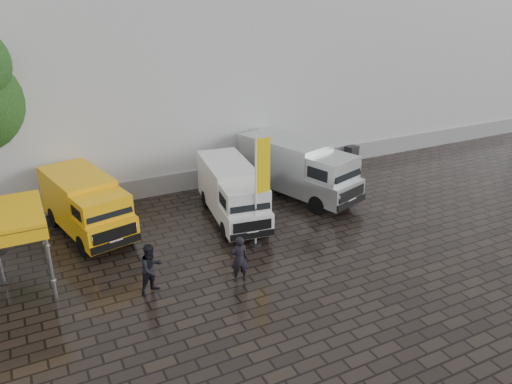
# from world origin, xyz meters

# --- Properties ---
(ground) EXTENTS (120.00, 120.00, 0.00)m
(ground) POSITION_xyz_m (0.00, 0.00, 0.00)
(ground) COLOR black
(ground) RESTS_ON ground
(exhibition_hall) EXTENTS (44.00, 16.00, 12.00)m
(exhibition_hall) POSITION_xyz_m (2.00, 16.00, 6.00)
(exhibition_hall) COLOR silver
(exhibition_hall) RESTS_ON ground
(hall_plinth) EXTENTS (44.00, 0.15, 1.00)m
(hall_plinth) POSITION_xyz_m (2.00, 7.95, 0.50)
(hall_plinth) COLOR gray
(hall_plinth) RESTS_ON ground
(van_yellow) EXTENTS (3.20, 5.72, 2.49)m
(van_yellow) POSITION_xyz_m (-6.46, 5.14, 1.25)
(van_yellow) COLOR #FFB10D
(van_yellow) RESTS_ON ground
(van_white) EXTENTS (2.65, 5.88, 2.46)m
(van_white) POSITION_xyz_m (-0.41, 3.73, 1.23)
(van_white) COLOR silver
(van_white) RESTS_ON ground
(van_silver) EXTENTS (4.00, 6.76, 2.78)m
(van_silver) POSITION_xyz_m (3.59, 4.70, 1.39)
(van_silver) COLOR #BABDBF
(van_silver) RESTS_ON ground
(flagpole) EXTENTS (0.88, 0.50, 4.66)m
(flagpole) POSITION_xyz_m (-0.38, 1.10, 2.58)
(flagpole) COLOR black
(flagpole) RESTS_ON ground
(cocktail_table) EXTENTS (0.60, 0.60, 1.15)m
(cocktail_table) POSITION_xyz_m (-9.88, 2.61, 0.58)
(cocktail_table) COLOR black
(cocktail_table) RESTS_ON ground
(wheelie_bin) EXTENTS (0.73, 0.73, 1.08)m
(wheelie_bin) POSITION_xyz_m (8.97, 7.50, 0.54)
(wheelie_bin) COLOR black
(wheelie_bin) RESTS_ON ground
(person_front) EXTENTS (0.70, 0.51, 1.76)m
(person_front) POSITION_xyz_m (-2.29, -1.07, 0.88)
(person_front) COLOR black
(person_front) RESTS_ON ground
(person_tent) EXTENTS (1.09, 0.99, 1.83)m
(person_tent) POSITION_xyz_m (-5.26, -0.37, 0.92)
(person_tent) COLOR black
(person_tent) RESTS_ON ground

